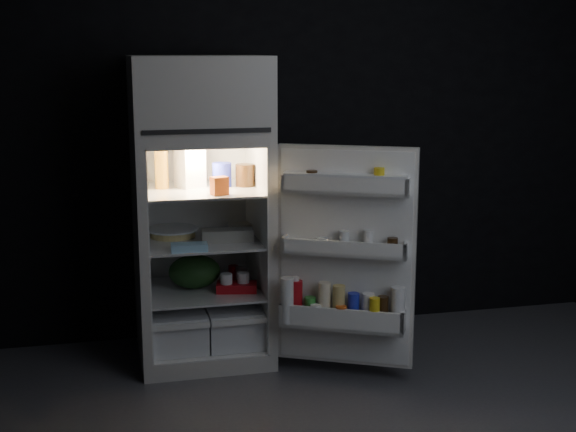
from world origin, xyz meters
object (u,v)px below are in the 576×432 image
object	(u,v)px
refrigerator	(200,200)
milk_jug	(190,167)
fridge_door	(345,262)
yogurt_tray	(237,287)
egg_carton	(227,235)

from	to	relation	value
refrigerator	milk_jug	size ratio (longest dim) A/B	7.42
milk_jug	fridge_door	bearing A→B (deg)	-61.30
milk_jug	yogurt_tray	xyz separation A→B (m)	(0.24, -0.17, -0.69)
fridge_door	yogurt_tray	size ratio (longest dim) A/B	5.21
yogurt_tray	refrigerator	bearing A→B (deg)	154.91
fridge_door	milk_jug	bearing A→B (deg)	142.65
refrigerator	egg_carton	distance (m)	0.27
refrigerator	yogurt_tray	xyz separation A→B (m)	(0.19, -0.14, -0.50)
fridge_door	milk_jug	size ratio (longest dim) A/B	5.08
egg_carton	milk_jug	bearing A→B (deg)	146.32
fridge_door	yogurt_tray	world-z (taller)	fridge_door
fridge_door	egg_carton	distance (m)	0.72
milk_jug	refrigerator	bearing A→B (deg)	-55.35
refrigerator	milk_jug	bearing A→B (deg)	148.61
egg_carton	yogurt_tray	xyz separation A→B (m)	(0.05, -0.02, -0.31)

